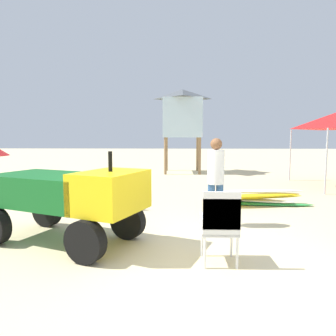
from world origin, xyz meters
The scene contains 7 objects.
ground centered at (0.00, 0.00, 0.00)m, with size 80.00×80.00×0.00m, color beige.
utility_cart centered at (-1.90, 0.60, 0.78)m, with size 2.81×2.09×1.50m.
stacked_plastic_chairs centered at (0.41, -0.20, 0.60)m, with size 0.48×0.48×1.02m.
surfboard_pile centered at (1.87, 3.42, 0.20)m, with size 2.70×0.89×0.40m.
lifeguard_near_right centered at (0.58, 1.62, 0.97)m, with size 0.32×0.32×1.69m.
lifeguard_tower centered at (0.09, 10.47, 2.82)m, with size 1.98×1.98×3.94m.
traffic_cone_near centered at (-1.19, 2.82, 0.26)m, with size 0.36×0.36×0.51m, color orange.
Camera 1 is at (-0.16, -4.15, 1.71)m, focal length 32.61 mm.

